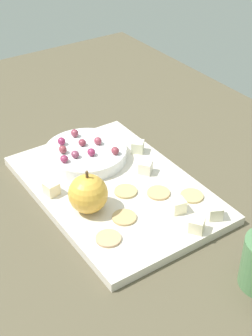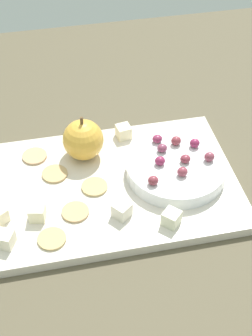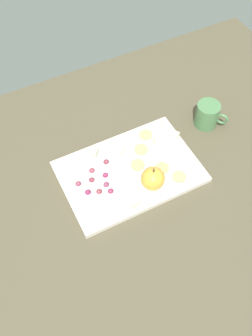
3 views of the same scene
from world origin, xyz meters
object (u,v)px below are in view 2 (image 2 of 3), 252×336
at_px(platter, 112,187).
at_px(grape_1, 209,157).
at_px(grape_0, 185,159).
at_px(grape_5, 157,139).
at_px(serving_dish, 176,168).
at_px(cheese_cube_1, 5,239).
at_px(cracker_3, 52,239).
at_px(cracker_1, 35,156).
at_px(grape_8, 195,143).
at_px(grape_4, 176,141).
at_px(grape_3, 182,172).
at_px(cheese_cube_0, 37,213).
at_px(apple_whole, 83,140).
at_px(cheese_cube_2, 122,210).
at_px(cheese_cube_3, 123,132).
at_px(cracker_2, 94,187).
at_px(grape_7, 153,181).
at_px(cracker_4, 55,174).
at_px(grape_2, 162,147).
at_px(cracker_0, 75,212).
at_px(cheese_cube_5, 171,218).
at_px(grape_6, 160,161).

relative_size(platter, grape_1, 23.96).
distance_m(grape_0, grape_5, 0.06).
relative_size(serving_dish, cheese_cube_1, 6.91).
xyz_separation_m(serving_dish, cracker_3, (-0.21, -0.09, -0.01)).
bearing_deg(cracker_1, grape_8, -11.86).
relative_size(grape_4, grape_5, 1.00).
relative_size(platter, grape_0, 23.96).
height_order(grape_0, grape_3, grape_3).
bearing_deg(cracker_1, cheese_cube_0, -92.46).
height_order(apple_whole, grape_1, apple_whole).
height_order(serving_dish, grape_3, grape_3).
bearing_deg(cheese_cube_2, cheese_cube_3, 77.50).
relative_size(apple_whole, cracker_2, 1.64).
distance_m(cheese_cube_3, grape_8, 0.13).
relative_size(serving_dish, grape_7, 9.72).
bearing_deg(platter, cheese_cube_2, -88.81).
xyz_separation_m(apple_whole, cracker_4, (-0.05, -0.04, -0.03)).
height_order(cheese_cube_3, grape_2, grape_2).
bearing_deg(cheese_cube_1, cracker_1, 73.03).
distance_m(cracker_0, cracker_3, 0.06).
bearing_deg(platter, cheese_cube_0, -157.99).
xyz_separation_m(apple_whole, grape_3, (0.14, -0.10, -0.00)).
bearing_deg(cheese_cube_0, grape_0, 11.40).
relative_size(apple_whole, cracker_1, 1.64).
bearing_deg(cracker_4, cheese_cube_3, 28.68).
bearing_deg(grape_2, grape_5, 94.90).
height_order(grape_3, grape_4, same).
xyz_separation_m(grape_5, grape_7, (-0.03, -0.09, 0.00)).
height_order(platter, grape_5, grape_5).
relative_size(cheese_cube_2, cheese_cube_3, 1.00).
bearing_deg(serving_dish, cracker_2, -177.84).
xyz_separation_m(cheese_cube_2, cheese_cube_5, (0.07, -0.03, 0.00)).
bearing_deg(cheese_cube_2, grape_6, 43.44).
bearing_deg(grape_0, grape_4, 93.50).
height_order(cheese_cube_1, grape_4, grape_4).
height_order(apple_whole, grape_8, apple_whole).
distance_m(cracker_0, cracker_2, 0.06).
bearing_deg(cheese_cube_1, cheese_cube_2, 6.47).
bearing_deg(grape_4, cracker_4, -178.28).
relative_size(platter, cheese_cube_5, 17.02).
bearing_deg(cracker_4, cracker_3, -97.87).
bearing_deg(grape_6, grape_4, 47.18).
bearing_deg(grape_4, cracker_0, -152.59).
relative_size(cheese_cube_2, grape_3, 1.41).
height_order(cheese_cube_0, cracker_1, cheese_cube_0).
distance_m(cheese_cube_2, grape_8, 0.17).
distance_m(apple_whole, grape_7, 0.14).
relative_size(cheese_cube_1, grape_0, 1.41).
xyz_separation_m(cheese_cube_5, grape_1, (0.09, 0.09, 0.02)).
xyz_separation_m(cheese_cube_5, cracker_4, (-0.15, 0.14, -0.01)).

